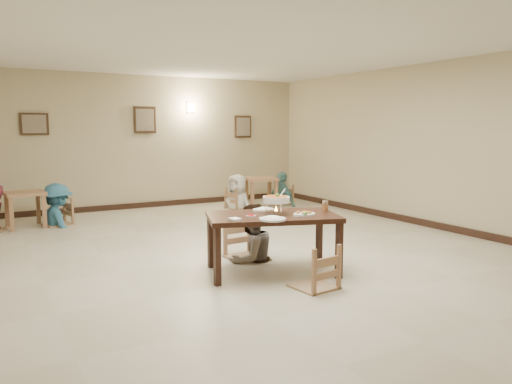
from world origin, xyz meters
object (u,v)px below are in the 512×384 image
main_table (273,221)px  chair_near (314,246)px  bg_chair_rl (237,188)px  chair_far (246,222)px  bg_chair_lr (57,200)px  bg_diner_d (282,172)px  bg_chair_rr (282,186)px  bg_diner_b (56,183)px  bg_table_left (25,199)px  main_diner (251,204)px  bg_table_right (261,183)px  drink_glass (325,207)px  curry_warmer (276,200)px  bg_diner_c (237,174)px

main_table → chair_near: (0.11, -0.74, -0.18)m
main_table → bg_chair_rl: (1.93, 4.74, -0.21)m
chair_far → bg_chair_lr: 4.32m
chair_near → bg_diner_d: bg_diner_d is taller
bg_chair_rr → bg_diner_b: bg_diner_b is taller
bg_table_left → main_diner: bearing=-57.7°
bg_diner_b → chair_far: bearing=-172.3°
main_diner → bg_diner_d: (3.04, 4.04, 0.01)m
bg_table_right → bg_chair_lr: bg_chair_lr is taller
main_table → bg_chair_lr: bearing=131.0°
chair_far → chair_near: size_ratio=1.07×
chair_near → drink_glass: bearing=-142.0°
bg_chair_rr → bg_diner_d: (0.00, 0.00, 0.34)m
drink_glass → bg_diner_b: bg_diner_b is taller
main_table → bg_diner_d: bg_diner_d is taller
main_table → curry_warmer: curry_warmer is taller
bg_chair_rr → bg_diner_b: 5.05m
chair_far → bg_table_left: chair_far is taller
curry_warmer → main_table: bearing=-159.4°
curry_warmer → bg_diner_b: 5.03m
bg_chair_rl → bg_diner_c: (-0.00, 0.00, 0.32)m
bg_chair_rl → bg_diner_d: (1.19, -0.01, 0.32)m
curry_warmer → bg_diner_d: size_ratio=0.24×
main_table → bg_table_left: bearing=136.0°
bg_chair_rr → bg_chair_lr: bearing=-98.1°
bg_table_left → bg_diner_c: (4.39, 0.03, 0.25)m
bg_chair_rl → bg_table_left: bearing=73.4°
main_table → bg_table_right: size_ratio=2.15×
drink_glass → bg_chair_rl: bearing=75.8°
chair_near → bg_chair_rl: bearing=-114.9°
main_table → bg_table_right: 5.34m
chair_far → drink_glass: 1.20m
chair_near → curry_warmer: (-0.04, 0.76, 0.44)m
curry_warmer → bg_chair_rl: bearing=68.5°
bg_table_right → bg_table_left: bearing=179.9°
main_table → bg_diner_c: size_ratio=1.15×
drink_glass → bg_table_right: bearing=69.4°
bg_table_left → bg_chair_lr: bg_chair_lr is taller
drink_glass → bg_diner_c: bearing=75.8°
bg_diner_b → main_table: bearing=-176.9°
drink_glass → bg_table_left: 5.82m
chair_near → main_diner: 1.46m
chair_far → bg_diner_d: size_ratio=0.66×
bg_table_right → bg_diner_c: (-0.59, 0.04, 0.23)m
main_diner → bg_chair_rr: main_diner is taller
chair_near → bg_chair_rl: (1.81, 5.47, -0.02)m
bg_chair_lr → bg_diner_c: size_ratio=0.63×
bg_table_left → bg_chair_rl: (4.39, 0.03, -0.07)m
bg_table_right → bg_chair_lr: (-4.44, -0.06, -0.06)m
bg_table_left → bg_diner_b: bg_diner_b is taller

